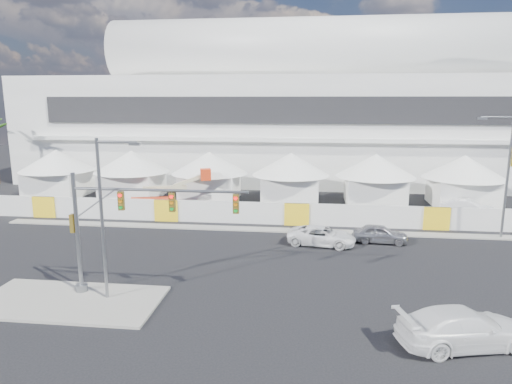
# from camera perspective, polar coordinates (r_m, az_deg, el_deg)

# --- Properties ---
(ground) EXTENTS (160.00, 160.00, 0.00)m
(ground) POSITION_cam_1_polar(r_m,az_deg,el_deg) (28.36, -8.36, -11.56)
(ground) COLOR black
(ground) RESTS_ON ground
(median_island) EXTENTS (10.00, 5.00, 0.15)m
(median_island) POSITION_cam_1_polar(r_m,az_deg,el_deg) (27.96, -22.29, -12.52)
(median_island) COLOR gray
(median_island) RESTS_ON ground
(far_curb) EXTENTS (80.00, 1.20, 0.12)m
(far_curb) POSITION_cam_1_polar(r_m,az_deg,el_deg) (41.29, 24.89, -5.05)
(far_curb) COLOR gray
(far_curb) RESTS_ON ground
(stadium) EXTENTS (80.00, 24.80, 21.98)m
(stadium) POSITION_cam_1_polar(r_m,az_deg,el_deg) (66.69, 8.36, 9.99)
(stadium) COLOR silver
(stadium) RESTS_ON ground
(tent_row) EXTENTS (53.40, 8.40, 5.40)m
(tent_row) POSITION_cam_1_polar(r_m,az_deg,el_deg) (50.21, -0.78, 2.43)
(tent_row) COLOR white
(tent_row) RESTS_ON ground
(hoarding_fence) EXTENTS (70.00, 0.25, 2.00)m
(hoarding_fence) POSITION_cam_1_polar(r_m,az_deg,el_deg) (40.91, 5.12, -2.78)
(hoarding_fence) COLOR silver
(hoarding_fence) RESTS_ON ground
(sedan_silver) EXTENTS (1.96, 4.35, 1.45)m
(sedan_silver) POSITION_cam_1_polar(r_m,az_deg,el_deg) (37.18, 15.22, -5.05)
(sedan_silver) COLOR #99999D
(sedan_silver) RESTS_ON ground
(pickup_curb) EXTENTS (3.18, 5.53, 1.45)m
(pickup_curb) POSITION_cam_1_polar(r_m,az_deg,el_deg) (35.70, 8.20, -5.44)
(pickup_curb) COLOR white
(pickup_curb) RESTS_ON ground
(pickup_near) EXTENTS (3.97, 6.55, 1.78)m
(pickup_near) POSITION_cam_1_polar(r_m,az_deg,el_deg) (23.55, 24.54, -15.17)
(pickup_near) COLOR white
(pickup_near) RESTS_ON ground
(lot_car_a) EXTENTS (3.53, 5.09, 1.59)m
(lot_car_a) POSITION_cam_1_polar(r_m,az_deg,el_deg) (48.58, 24.95, -1.79)
(lot_car_a) COLOR white
(lot_car_a) RESTS_ON ground
(traffic_mast) EXTENTS (10.13, 0.67, 6.94)m
(traffic_mast) POSITION_cam_1_polar(r_m,az_deg,el_deg) (26.68, -17.27, -4.20)
(traffic_mast) COLOR slate
(traffic_mast) RESTS_ON median_island
(streetlight_median) EXTENTS (2.47, 0.25, 8.93)m
(streetlight_median) POSITION_cam_1_polar(r_m,az_deg,el_deg) (25.87, -18.31, -1.99)
(streetlight_median) COLOR gray
(streetlight_median) RESTS_ON median_island
(streetlight_curb) EXTENTS (2.94, 0.66, 9.94)m
(streetlight_curb) POSITION_cam_1_polar(r_m,az_deg,el_deg) (40.98, 28.72, 2.66)
(streetlight_curb) COLOR gray
(streetlight_curb) RESTS_ON ground
(boom_lift) EXTENTS (8.39, 2.96, 4.13)m
(boom_lift) POSITION_cam_1_polar(r_m,az_deg,el_deg) (46.98, -12.03, -0.99)
(boom_lift) COLOR red
(boom_lift) RESTS_ON ground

